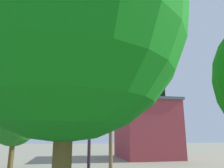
% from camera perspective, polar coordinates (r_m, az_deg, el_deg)
% --- Properties ---
extents(signal_pole_assembly, '(6.52, 0.94, 7.04)m').
position_cam_1_polar(signal_pole_assembly, '(14.48, 1.48, -3.09)').
color(signal_pole_assembly, black).
rests_on(signal_pole_assembly, ground_plane).
extents(utility_pole, '(0.65, 1.75, 8.30)m').
position_cam_1_polar(utility_pole, '(17.72, -0.33, -7.96)').
color(utility_pole, brown).
rests_on(utility_pole, ground_plane).
extents(tree_near, '(5.05, 5.05, 7.45)m').
position_cam_1_polar(tree_near, '(5.02, -11.37, 15.04)').
color(tree_near, brown).
rests_on(tree_near, ground_plane).
extents(tree_far, '(3.36, 3.36, 5.12)m').
position_cam_1_polar(tree_far, '(18.14, -24.50, -9.59)').
color(tree_far, brown).
rests_on(tree_far, ground_plane).
extents(brick_building, '(6.41, 7.84, 6.66)m').
position_cam_1_polar(brick_building, '(26.63, 8.92, -11.67)').
color(brick_building, '#92333C').
rests_on(brick_building, ground_plane).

